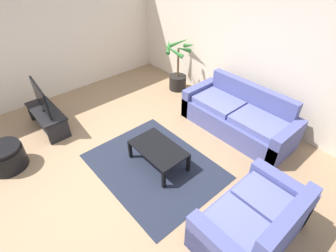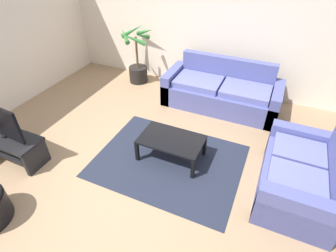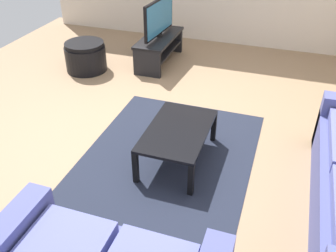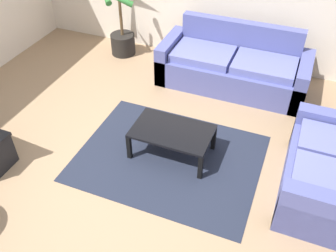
# 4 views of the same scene
# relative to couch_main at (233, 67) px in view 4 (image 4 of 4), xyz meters

# --- Properties ---
(ground_plane) EXTENTS (6.60, 6.60, 0.00)m
(ground_plane) POSITION_rel_couch_main_xyz_m (-0.76, -2.28, -0.30)
(ground_plane) COLOR #937556
(couch_main) EXTENTS (2.21, 0.90, 0.90)m
(couch_main) POSITION_rel_couch_main_xyz_m (0.00, 0.00, 0.00)
(couch_main) COLOR #4C518C
(couch_main) RESTS_ON ground
(couch_loveseat) EXTENTS (0.90, 1.47, 0.90)m
(couch_loveseat) POSITION_rel_couch_main_xyz_m (1.52, -1.74, -0.01)
(couch_loveseat) COLOR #4C518C
(couch_loveseat) RESTS_ON ground
(coffee_table) EXTENTS (0.95, 0.59, 0.37)m
(coffee_table) POSITION_rel_couch_main_xyz_m (-0.30, -1.79, 0.02)
(coffee_table) COLOR black
(coffee_table) RESTS_ON ground
(area_rug) EXTENTS (2.20, 1.70, 0.01)m
(area_rug) POSITION_rel_couch_main_xyz_m (-0.30, -1.89, -0.30)
(area_rug) COLOR #1E2333
(area_rug) RESTS_ON ground
(potted_palm) EXTENTS (0.76, 0.79, 1.24)m
(potted_palm) POSITION_rel_couch_main_xyz_m (-2.02, 0.26, 0.14)
(potted_palm) COLOR black
(potted_palm) RESTS_ON ground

